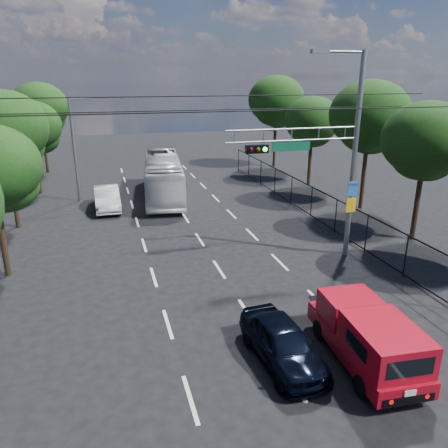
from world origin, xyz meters
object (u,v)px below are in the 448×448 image
object	(u,v)px
white_bus	(163,177)
white_van	(107,198)
red_pickup	(367,335)
navy_hatchback	(282,343)
signal_mast	(331,150)

from	to	relation	value
white_bus	white_van	xyz separation A→B (m)	(-4.08, -2.14, -0.76)
red_pickup	navy_hatchback	bearing A→B (deg)	162.74
signal_mast	red_pickup	size ratio (longest dim) A/B	1.89
signal_mast	navy_hatchback	world-z (taller)	signal_mast
signal_mast	red_pickup	world-z (taller)	signal_mast
red_pickup	navy_hatchback	distance (m)	2.55
red_pickup	white_bus	bearing A→B (deg)	98.11
red_pickup	white_van	xyz separation A→B (m)	(-7.12, 19.23, -0.23)
navy_hatchback	white_bus	distance (m)	20.64
signal_mast	white_van	world-z (taller)	signal_mast
white_bus	white_van	distance (m)	4.66
white_van	signal_mast	bearing A→B (deg)	-50.14
red_pickup	white_bus	world-z (taller)	white_bus
navy_hatchback	white_van	bearing A→B (deg)	100.70
red_pickup	white_van	world-z (taller)	red_pickup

